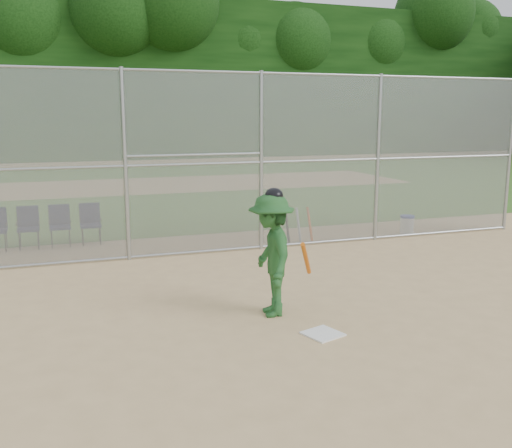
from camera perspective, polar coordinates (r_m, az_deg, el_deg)
name	(u,v)px	position (r m, az deg, el deg)	size (l,w,h in m)	color
ground	(313,330)	(8.40, 5.75, -10.46)	(100.00, 100.00, 0.00)	tan
grass_strip	(139,186)	(25.47, -11.65, 3.78)	(100.00, 100.00, 0.00)	#2F5B1B
dirt_patch_far	(139,186)	(25.47, -11.65, 3.79)	(24.00, 24.00, 0.00)	tan
backstop_fence	(218,160)	(12.56, -3.80, 6.38)	(16.09, 0.09, 4.00)	gray
treeline	(128,60)	(27.39, -12.70, 15.74)	(81.00, 60.00, 11.00)	black
home_plate	(323,334)	(8.23, 6.69, -10.85)	(0.48, 0.48, 0.02)	white
batter_at_plate	(271,254)	(8.69, 1.54, -3.04)	(1.05, 1.35, 1.98)	#215424
water_cooler	(407,224)	(15.38, 14.86, -0.02)	(0.37, 0.37, 0.47)	white
spare_bats	(293,225)	(13.89, 3.70, -0.09)	(0.96, 0.37, 0.84)	#D84C14
chair_3	(28,228)	(14.15, -21.81, -0.37)	(0.54, 0.52, 0.96)	#0E1233
chair_4	(60,226)	(14.14, -19.01, -0.20)	(0.54, 0.52, 0.96)	#0E1233
chair_5	(91,224)	(14.15, -16.21, -0.02)	(0.54, 0.52, 0.96)	#0E1233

